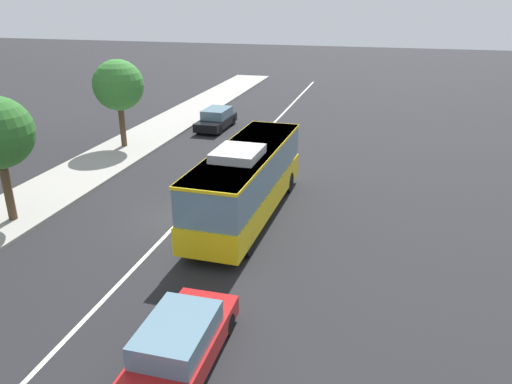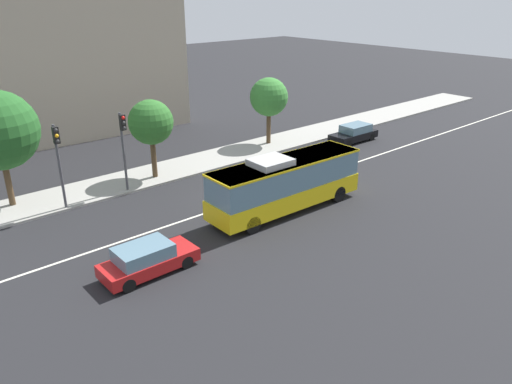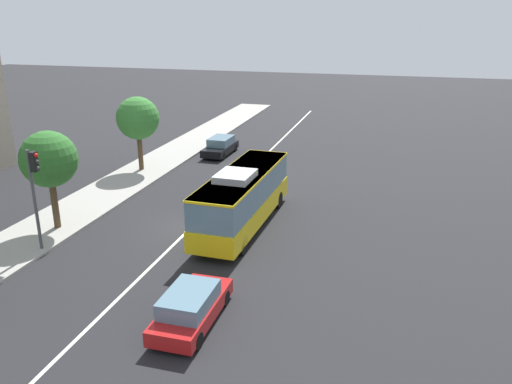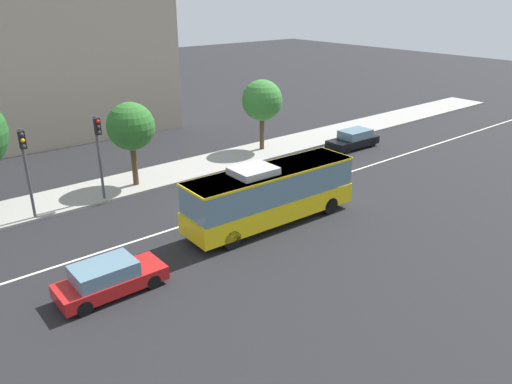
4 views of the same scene
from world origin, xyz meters
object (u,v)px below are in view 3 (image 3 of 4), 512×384
at_px(street_tree_kerbside_centre, 49,160).
at_px(sedan_black, 220,146).
at_px(traffic_light_near_corner, 35,183).
at_px(transit_bus, 243,196).
at_px(sedan_red, 191,307).
at_px(street_tree_kerbside_left, 138,119).

bearing_deg(street_tree_kerbside_centre, sedan_black, -10.62).
height_order(sedan_black, traffic_light_near_corner, traffic_light_near_corner).
bearing_deg(transit_bus, traffic_light_near_corner, 125.33).
height_order(transit_bus, sedan_red, transit_bus).
bearing_deg(sedan_red, sedan_black, 16.80).
distance_m(sedan_red, street_tree_kerbside_left, 21.47).
xyz_separation_m(sedan_red, street_tree_kerbside_centre, (6.49, 10.63, 3.24)).
bearing_deg(traffic_light_near_corner, sedan_black, 83.25).
xyz_separation_m(sedan_red, traffic_light_near_corner, (3.92, 9.56, 2.84)).
xyz_separation_m(traffic_light_near_corner, street_tree_kerbside_centre, (2.57, 1.07, 0.40)).
bearing_deg(traffic_light_near_corner, sedan_red, -22.75).
xyz_separation_m(transit_bus, sedan_red, (-9.67, -0.93, -1.09)).
height_order(transit_bus, street_tree_kerbside_centre, street_tree_kerbside_centre).
height_order(sedan_black, street_tree_kerbside_left, street_tree_kerbside_left).
relative_size(transit_bus, traffic_light_near_corner, 1.94).
bearing_deg(street_tree_kerbside_centre, transit_bus, -71.83).
distance_m(sedan_black, traffic_light_near_corner, 20.39).
relative_size(sedan_black, sedan_red, 1.01).
distance_m(sedan_red, traffic_light_near_corner, 10.72).
xyz_separation_m(street_tree_kerbside_left, street_tree_kerbside_centre, (-11.35, -0.86, -0.03)).
xyz_separation_m(transit_bus, traffic_light_near_corner, (-5.76, 8.63, 1.75)).
height_order(transit_bus, street_tree_kerbside_left, street_tree_kerbside_left).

